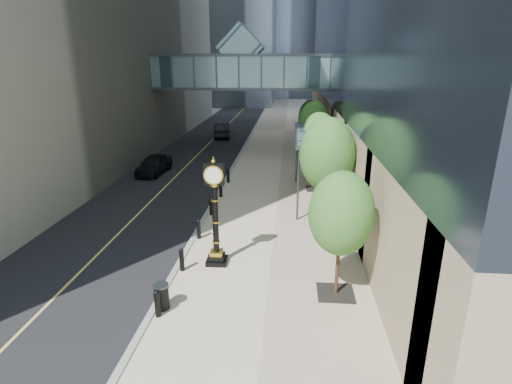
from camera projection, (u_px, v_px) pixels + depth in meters
The scene contains 13 objects.
ground at pixel (231, 341), 12.74m from camera, with size 320.00×320.00×0.00m, color gray.
road at pixel (223, 130), 51.14m from camera, with size 8.00×180.00×0.02m, color black.
sidewalk at pixel (285, 131), 50.47m from camera, with size 8.00×180.00×0.06m, color #C1AE94.
curb at pixel (254, 130), 50.80m from camera, with size 0.25×180.00×0.07m, color gray.
skywalk at pixel (241, 69), 37.04m from camera, with size 17.00×4.20×5.80m.
entrance_canopy at pixel (319, 135), 24.37m from camera, with size 3.00×8.00×4.38m.
bollard_row at pixel (205, 218), 21.31m from camera, with size 0.20×16.20×0.90m.
street_trees at pixel (319, 139), 26.05m from camera, with size 2.83×28.35×5.83m.
street_clock at pixel (215, 220), 16.91m from camera, with size 0.90×0.90×4.67m.
trash_bin at pixel (162, 297), 14.20m from camera, with size 0.52×0.52×0.90m, color black.
pedestrian at pixel (343, 218), 20.21m from camera, with size 0.64×0.42×1.76m, color beige.
car_near at pixel (154, 164), 31.30m from camera, with size 1.75×4.34×1.48m, color black.
car_far at pixel (222, 130), 46.20m from camera, with size 1.71×4.90×1.61m, color black.
Camera 1 is at (1.72, -10.48, 8.54)m, focal length 28.00 mm.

